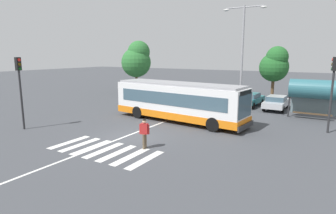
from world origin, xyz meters
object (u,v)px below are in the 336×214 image
object	(u,v)px
city_transit_bus	(179,101)
parked_car_teal	(250,99)
parked_car_charcoal	(201,95)
background_tree_left	(137,59)
parked_car_white	(159,92)
background_tree_right	(275,64)
parked_car_blue	(180,93)
bus_stop_shelter	(314,90)
traffic_light_near_corner	(20,82)
traffic_light_far_corner	(333,83)
twin_arm_street_lamp	(242,48)
parked_car_silver	(276,102)
parked_car_black	(223,97)
pedestrian_crossing_street	(144,132)

from	to	relation	value
city_transit_bus	parked_car_teal	xyz separation A→B (m)	(3.06, 9.59, -0.82)
parked_car_charcoal	background_tree_left	distance (m)	12.24
parked_car_white	background_tree_right	distance (m)	14.04
parked_car_blue	parked_car_charcoal	bearing A→B (deg)	1.39
parked_car_blue	bus_stop_shelter	bearing A→B (deg)	-13.07
parked_car_charcoal	traffic_light_near_corner	bearing A→B (deg)	-108.55
traffic_light_far_corner	background_tree_left	world-z (taller)	background_tree_left
background_tree_left	twin_arm_street_lamp	bearing A→B (deg)	-17.55
parked_car_charcoal	twin_arm_street_lamp	bearing A→B (deg)	-22.92
traffic_light_near_corner	background_tree_left	world-z (taller)	background_tree_left
parked_car_blue	background_tree_right	distance (m)	11.55
parked_car_charcoal	parked_car_silver	distance (m)	8.18
traffic_light_far_corner	bus_stop_shelter	world-z (taller)	traffic_light_far_corner
background_tree_left	parked_car_charcoal	bearing A→B (deg)	-15.01
traffic_light_near_corner	traffic_light_far_corner	xyz separation A→B (m)	(18.54, 10.04, 0.02)
bus_stop_shelter	twin_arm_street_lamp	size ratio (longest dim) A/B	0.39
traffic_light_near_corner	parked_car_charcoal	bearing A→B (deg)	71.45
parked_car_blue	parked_car_silver	size ratio (longest dim) A/B	1.00
bus_stop_shelter	background_tree_right	xyz separation A→B (m)	(-4.90, 9.46, 1.68)
background_tree_left	background_tree_right	distance (m)	18.05
traffic_light_near_corner	parked_car_white	bearing A→B (deg)	88.93
parked_car_silver	background_tree_left	size ratio (longest dim) A/B	0.63
bus_stop_shelter	parked_car_white	bearing A→B (deg)	169.72
parked_car_white	traffic_light_near_corner	size ratio (longest dim) A/B	0.89
traffic_light_near_corner	parked_car_silver	bearing A→B (deg)	50.16
parked_car_white	parked_car_black	distance (m)	8.13
bus_stop_shelter	twin_arm_street_lamp	distance (m)	7.33
parked_car_white	parked_car_blue	bearing A→B (deg)	3.78
twin_arm_street_lamp	parked_car_silver	bearing A→B (deg)	25.96
background_tree_right	pedestrian_crossing_street	bearing A→B (deg)	-96.53
pedestrian_crossing_street	parked_car_charcoal	size ratio (longest dim) A/B	0.38
parked_car_teal	parked_car_silver	bearing A→B (deg)	-13.31
parked_car_charcoal	parked_car_black	size ratio (longest dim) A/B	1.01
traffic_light_far_corner	background_tree_left	bearing A→B (deg)	156.55
traffic_light_near_corner	background_tree_right	distance (m)	26.60
city_transit_bus	background_tree_left	world-z (taller)	background_tree_left
twin_arm_street_lamp	background_tree_right	distance (m)	8.58
traffic_light_near_corner	background_tree_right	bearing A→B (deg)	62.27
bus_stop_shelter	background_tree_right	bearing A→B (deg)	117.39
pedestrian_crossing_street	traffic_light_near_corner	distance (m)	10.14
parked_car_charcoal	parked_car_black	world-z (taller)	same
city_transit_bus	parked_car_charcoal	world-z (taller)	city_transit_bus
pedestrian_crossing_street	traffic_light_near_corner	bearing A→B (deg)	-174.07
pedestrian_crossing_street	bus_stop_shelter	world-z (taller)	bus_stop_shelter
traffic_light_far_corner	twin_arm_street_lamp	distance (m)	9.58
city_transit_bus	parked_car_white	xyz separation A→B (m)	(-7.88, 9.32, -0.82)
parked_car_charcoal	pedestrian_crossing_street	bearing A→B (deg)	-76.44
city_transit_bus	traffic_light_near_corner	distance (m)	11.48
parked_car_charcoal	traffic_light_near_corner	world-z (taller)	traffic_light_near_corner
parked_car_silver	traffic_light_near_corner	world-z (taller)	traffic_light_near_corner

